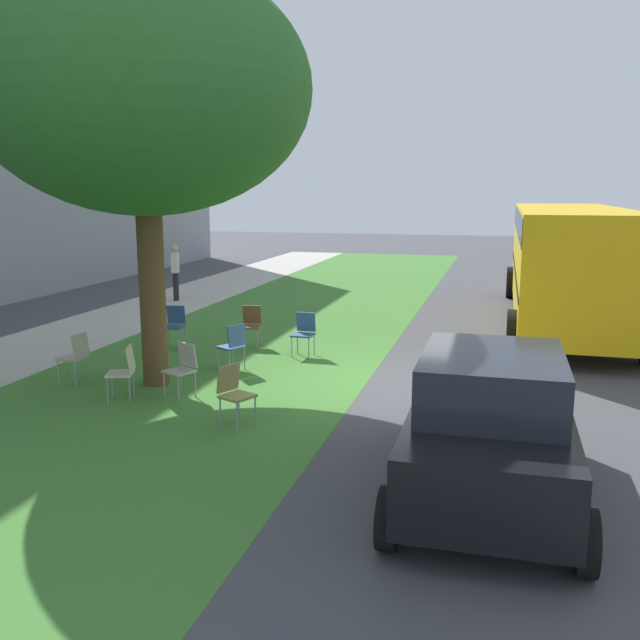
% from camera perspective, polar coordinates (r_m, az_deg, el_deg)
% --- Properties ---
extents(ground, '(80.00, 80.00, 0.00)m').
position_cam_1_polar(ground, '(12.11, 4.90, -5.21)').
color(ground, '#424247').
extents(grass_verge, '(48.00, 6.00, 0.01)m').
position_cam_1_polar(grass_verge, '(13.02, -9.14, -4.15)').
color(grass_verge, '#3D752D').
rests_on(grass_verge, ground).
extents(sidewalk_strip, '(48.00, 2.80, 0.01)m').
position_cam_1_polar(sidewalk_strip, '(15.32, -24.37, -2.73)').
color(sidewalk_strip, '#ADA89E').
rests_on(sidewalk_strip, ground).
extents(street_tree, '(5.46, 5.46, 6.92)m').
position_cam_1_polar(street_tree, '(11.99, -14.44, 17.93)').
color(street_tree, brown).
rests_on(street_tree, ground).
extents(chair_0, '(0.56, 0.55, 0.88)m').
position_cam_1_polar(chair_0, '(11.38, -11.31, -3.73)').
color(chair_0, '#ADA393').
rests_on(chair_0, ground).
extents(chair_1, '(0.55, 0.55, 0.88)m').
position_cam_1_polar(chair_1, '(9.91, -7.15, -5.77)').
color(chair_1, olive).
rests_on(chair_1, ground).
extents(chair_2, '(0.47, 0.47, 0.88)m').
position_cam_1_polar(chair_2, '(15.01, -11.95, -0.24)').
color(chair_2, '#335184').
rests_on(chair_2, ground).
extents(chair_3, '(0.44, 0.44, 0.88)m').
position_cam_1_polar(chair_3, '(12.68, -19.56, -2.66)').
color(chair_3, '#ADA393').
rests_on(chair_3, ground).
extents(chair_4, '(0.48, 0.47, 0.88)m').
position_cam_1_polar(chair_4, '(14.79, -5.73, -0.22)').
color(chair_4, brown).
rests_on(chair_4, ground).
extents(chair_5, '(0.44, 0.44, 0.88)m').
position_cam_1_polar(chair_5, '(13.90, -1.32, -0.88)').
color(chair_5, '#335184').
rests_on(chair_5, ground).
extents(chair_6, '(0.56, 0.57, 0.88)m').
position_cam_1_polar(chair_6, '(12.85, -7.19, -1.93)').
color(chair_6, '#335184').
rests_on(chair_6, ground).
extents(chair_7, '(0.53, 0.54, 0.88)m').
position_cam_1_polar(chair_7, '(11.41, -15.90, -3.89)').
color(chair_7, beige).
rests_on(chair_7, ground).
extents(parked_car, '(3.70, 1.92, 1.65)m').
position_cam_1_polar(parked_car, '(7.71, 13.91, -8.40)').
color(parked_car, black).
rests_on(parked_car, ground).
extents(school_bus, '(10.40, 2.80, 2.88)m').
position_cam_1_polar(school_bus, '(18.21, 19.81, 5.21)').
color(school_bus, yellow).
rests_on(school_bus, ground).
extents(pedestrian_0, '(0.40, 0.30, 1.69)m').
position_cam_1_polar(pedestrian_0, '(21.26, -11.89, 4.07)').
color(pedestrian_0, black).
rests_on(pedestrian_0, ground).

